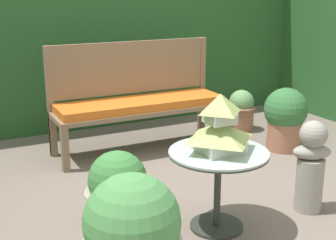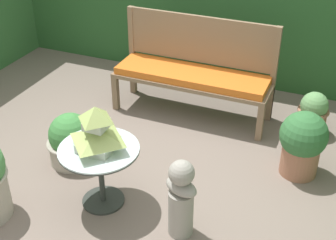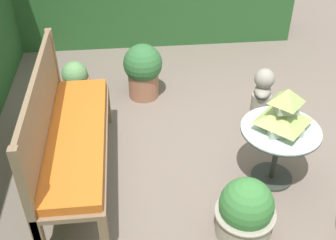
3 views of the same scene
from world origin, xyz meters
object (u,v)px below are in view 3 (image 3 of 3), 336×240
at_px(pagoda_birdhouse, 284,112).
at_px(potted_plant_path_edge, 245,211).
at_px(garden_bench, 76,139).
at_px(potted_plant_bench_left, 143,70).
at_px(potted_plant_table_near, 76,81).
at_px(garden_bust, 261,99).
at_px(patio_table, 279,140).

xyz_separation_m(pagoda_birdhouse, potted_plant_path_edge, (-0.53, 0.38, -0.46)).
relative_size(garden_bench, potted_plant_bench_left, 2.72).
distance_m(garden_bench, potted_plant_table_near, 1.25).
bearing_deg(potted_plant_table_near, garden_bust, -111.15).
xyz_separation_m(garden_bench, pagoda_birdhouse, (-0.16, -1.59, 0.26)).
relative_size(garden_bust, potted_plant_bench_left, 1.08).
bearing_deg(potted_plant_bench_left, potted_plant_table_near, 89.74).
distance_m(garden_bench, patio_table, 1.60).
relative_size(patio_table, potted_plant_table_near, 1.42).
height_order(patio_table, potted_plant_table_near, patio_table).
bearing_deg(garden_bench, potted_plant_bench_left, -25.77).
bearing_deg(pagoda_birdhouse, potted_plant_path_edge, 144.04).
xyz_separation_m(garden_bench, potted_plant_bench_left, (1.23, -0.59, -0.10)).
height_order(garden_bench, potted_plant_table_near, garden_bench).
bearing_deg(potted_plant_table_near, garden_bench, -174.46).
xyz_separation_m(potted_plant_bench_left, potted_plant_path_edge, (-1.92, -0.62, -0.10)).
relative_size(patio_table, garden_bust, 0.97).
relative_size(garden_bench, patio_table, 2.59).
relative_size(patio_table, potted_plant_path_edge, 1.31).
bearing_deg(patio_table, potted_plant_table_near, 50.88).
bearing_deg(patio_table, garden_bust, -5.89).
bearing_deg(garden_bust, potted_plant_table_near, 90.29).
distance_m(garden_bench, potted_plant_bench_left, 1.37).
bearing_deg(potted_plant_path_edge, pagoda_birdhouse, -35.96).
xyz_separation_m(patio_table, pagoda_birdhouse, (-0.00, 0.00, 0.27)).
relative_size(pagoda_birdhouse, potted_plant_table_near, 0.83).
xyz_separation_m(garden_bust, potted_plant_bench_left, (0.69, 1.08, -0.01)).
xyz_separation_m(patio_table, potted_plant_table_near, (1.39, 1.71, -0.19)).
bearing_deg(garden_bust, patio_table, -164.45).
xyz_separation_m(garden_bench, garden_bust, (0.54, -1.67, -0.09)).
distance_m(pagoda_birdhouse, potted_plant_bench_left, 1.75).
distance_m(garden_bench, garden_bust, 1.75).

